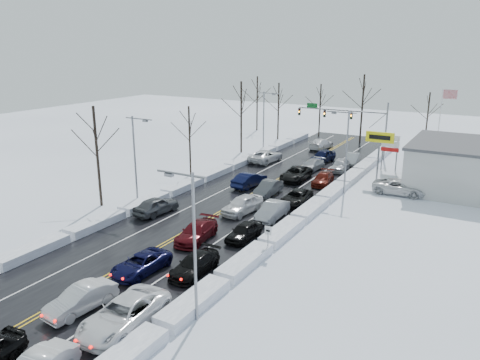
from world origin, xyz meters
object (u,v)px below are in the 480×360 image
Objects in this scene: tires_plus_sign at (380,141)px; oncoming_car_0 at (249,187)px; flagpole at (441,119)px; traffic_signal_mast at (351,118)px.

oncoming_car_0 is at bearing -143.85° from tires_plus_sign.
flagpole is at bearing 71.56° from tires_plus_sign.
flagpole reaches higher than traffic_signal_mast.
tires_plus_sign is 15.86m from oncoming_car_0.
tires_plus_sign is at bearing -59.54° from traffic_signal_mast.
tires_plus_sign is 14.79m from flagpole.
oncoming_car_0 is (-5.10, -20.87, -5.48)m from traffic_signal_mast.
tires_plus_sign reaches higher than oncoming_car_0.
flagpole is 2.03× the size of oncoming_car_0.
oncoming_car_0 is (-16.82, -22.88, -5.93)m from flagpole.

